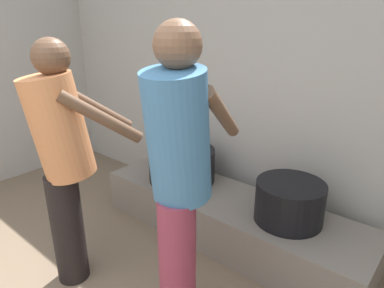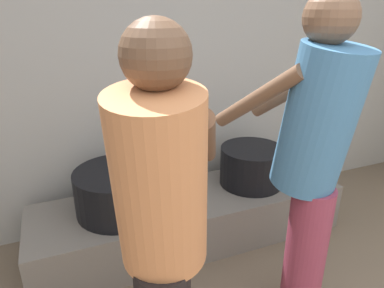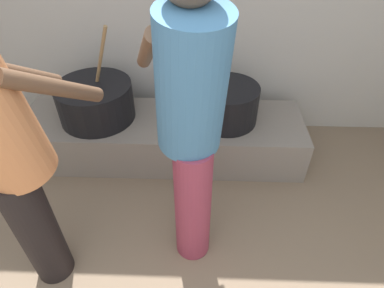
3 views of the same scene
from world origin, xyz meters
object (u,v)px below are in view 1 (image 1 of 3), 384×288
at_px(cooking_pot_main, 182,165).
at_px(cook_in_blue_shirt, 179,170).
at_px(cook_in_orange_shirt, 63,154).
at_px(cooking_pot_secondary, 289,202).

bearing_deg(cooking_pot_main, cook_in_blue_shirt, -48.78).
height_order(cook_in_orange_shirt, cook_in_blue_shirt, cook_in_blue_shirt).
distance_m(cooking_pot_secondary, cook_in_orange_shirt, 1.49).
distance_m(cooking_pot_main, cook_in_blue_shirt, 1.21).
height_order(cooking_pot_main, cook_in_orange_shirt, cook_in_orange_shirt).
relative_size(cooking_pot_main, cooking_pot_secondary, 1.59).
distance_m(cooking_pot_main, cooking_pot_secondary, 0.97).
xyz_separation_m(cooking_pot_main, cook_in_blue_shirt, (0.74, -0.85, 0.46)).
bearing_deg(cook_in_orange_shirt, cook_in_blue_shirt, 13.05).
height_order(cooking_pot_secondary, cook_in_orange_shirt, cook_in_orange_shirt).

